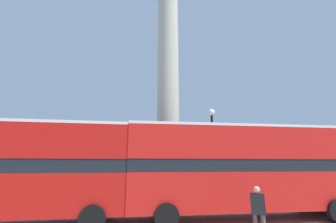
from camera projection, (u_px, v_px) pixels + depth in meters
ground_plane at (168, 201)px, 15.57m from camera, size 200.00×200.00×0.00m
monument_column at (168, 106)px, 17.17m from camera, size 4.85×4.85×20.42m
bus_b at (11, 167)px, 9.62m from camera, size 10.79×3.38×4.27m
bus_c at (240, 167)px, 11.01m from camera, size 11.01×3.50×4.32m
equestrian_statue at (290, 172)px, 20.91m from camera, size 3.38×2.71×6.00m
street_lamp at (213, 150)px, 13.80m from camera, size 0.43×0.43×5.95m
pedestrian_near_lamp at (258, 210)px, 7.57m from camera, size 0.49×0.40×1.76m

